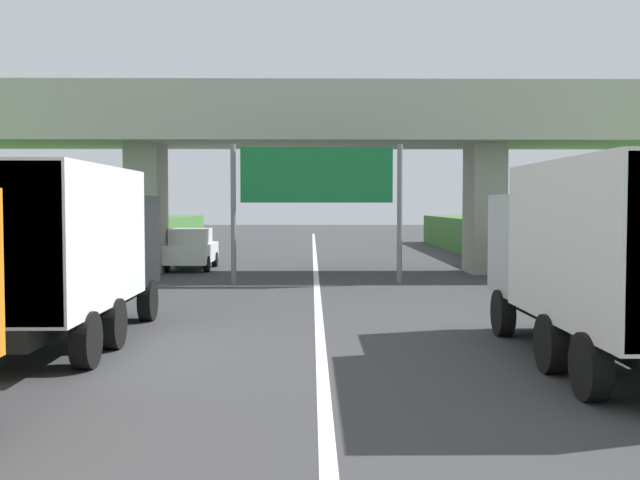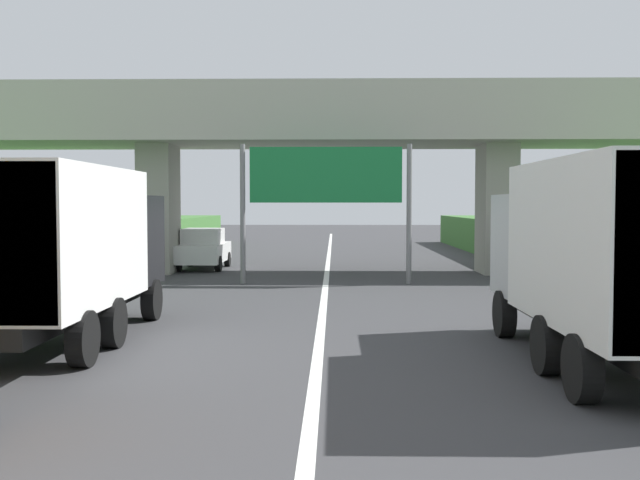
% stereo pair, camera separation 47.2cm
% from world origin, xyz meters
% --- Properties ---
extents(lane_centre_stripe, '(0.20, 90.34, 0.01)m').
position_xyz_m(lane_centre_stripe, '(0.00, 25.17, 0.00)').
color(lane_centre_stripe, white).
rests_on(lane_centre_stripe, ground).
extents(overpass_bridge, '(40.00, 4.80, 7.29)m').
position_xyz_m(overpass_bridge, '(0.00, 31.46, 5.44)').
color(overpass_bridge, '#ADA89E').
rests_on(overpass_bridge, ground).
extents(overhead_highway_sign, '(5.88, 0.18, 4.79)m').
position_xyz_m(overhead_highway_sign, '(0.00, 27.37, 3.48)').
color(overhead_highway_sign, slate).
rests_on(overhead_highway_sign, ground).
extents(truck_black, '(2.44, 7.30, 3.44)m').
position_xyz_m(truck_black, '(-5.00, 16.58, 1.93)').
color(truck_black, black).
rests_on(truck_black, ground).
extents(truck_silver, '(2.44, 7.30, 3.44)m').
position_xyz_m(truck_silver, '(4.77, 14.48, 1.93)').
color(truck_silver, black).
rests_on(truck_silver, ground).
extents(car_white, '(1.86, 4.10, 1.72)m').
position_xyz_m(car_white, '(-5.23, 33.09, 0.86)').
color(car_white, silver).
rests_on(car_white, ground).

